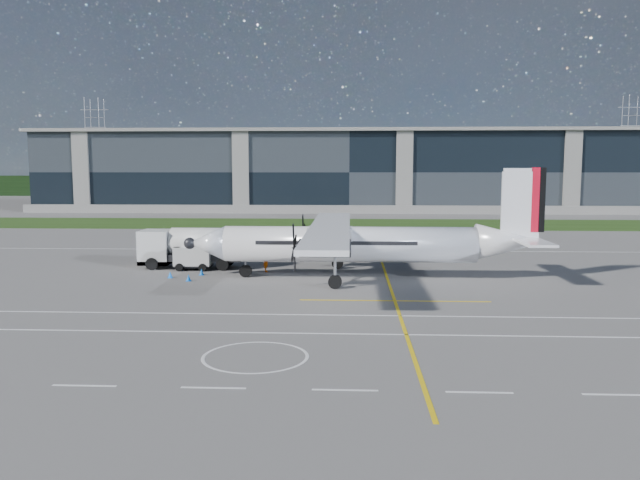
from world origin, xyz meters
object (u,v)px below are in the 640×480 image
at_px(pylon_west, 96,147).
at_px(safety_cone_stbdwing, 334,249).
at_px(safety_cone_fwd, 170,275).
at_px(baggage_tug, 193,258).
at_px(safety_cone_nose_port, 189,278).
at_px(turboprop_aircraft, 363,223).
at_px(safety_cone_nose_stbd, 202,272).
at_px(pylon_east, 631,146).
at_px(ground_crew_person, 266,259).
at_px(fuel_tanker_truck, 184,248).

relative_size(pylon_west, safety_cone_stbdwing, 60.00).
bearing_deg(safety_cone_fwd, baggage_tug, 78.53).
height_order(safety_cone_fwd, safety_cone_nose_port, same).
distance_m(turboprop_aircraft, safety_cone_stbdwing, 15.38).
bearing_deg(safety_cone_nose_stbd, turboprop_aircraft, -3.22).
distance_m(pylon_east, ground_crew_person, 172.38).
distance_m(pylon_east, safety_cone_stbdwing, 159.46).
relative_size(pylon_west, turboprop_aircraft, 1.08).
xyz_separation_m(turboprop_aircraft, baggage_tug, (-13.81, 3.32, -3.22)).
distance_m(ground_crew_person, safety_cone_fwd, 7.64).
distance_m(pylon_west, turboprop_aircraft, 169.03).
bearing_deg(pylon_west, safety_cone_nose_port, -65.50).
xyz_separation_m(ground_crew_person, safety_cone_nose_stbd, (-4.82, -1.81, -0.78)).
bearing_deg(safety_cone_fwd, pylon_west, 114.13).
height_order(pylon_east, baggage_tug, pylon_east).
bearing_deg(safety_cone_stbdwing, ground_crew_person, -113.16).
xyz_separation_m(pylon_east, safety_cone_nose_stbd, (-96.39, -147.19, -14.75)).
relative_size(safety_cone_nose_stbd, safety_cone_nose_port, 1.00).
relative_size(baggage_tug, safety_cone_fwd, 6.34).
relative_size(ground_crew_person, safety_cone_nose_stbd, 4.11).
bearing_deg(turboprop_aircraft, fuel_tanker_truck, 163.92).
height_order(fuel_tanker_truck, safety_cone_stbdwing, fuel_tanker_truck).
height_order(pylon_west, baggage_tug, pylon_west).
bearing_deg(fuel_tanker_truck, safety_cone_stbdwing, 40.16).
bearing_deg(fuel_tanker_truck, safety_cone_nose_port, -72.49).
xyz_separation_m(pylon_west, safety_cone_nose_port, (68.26, -149.77, -14.75)).
relative_size(pylon_west, fuel_tanker_truck, 3.34).
distance_m(pylon_east, baggage_tug, 175.04).
distance_m(pylon_west, safety_cone_stbdwing, 155.41).
distance_m(baggage_tug, safety_cone_stbdwing, 16.03).
distance_m(pylon_west, pylon_east, 165.00).
relative_size(pylon_east, safety_cone_stbdwing, 60.00).
relative_size(safety_cone_fwd, safety_cone_nose_port, 1.00).
relative_size(pylon_east, turboprop_aircraft, 1.08).
bearing_deg(safety_cone_fwd, pylon_east, 56.45).
xyz_separation_m(safety_cone_nose_stbd, safety_cone_nose_port, (-0.35, -2.58, 0.00)).
relative_size(pylon_west, ground_crew_person, 14.61).
distance_m(turboprop_aircraft, baggage_tug, 14.57).
xyz_separation_m(safety_cone_fwd, safety_cone_nose_port, (1.74, -1.25, 0.00)).
xyz_separation_m(pylon_west, pylon_east, (165.00, 0.00, 0.00)).
bearing_deg(fuel_tanker_truck, pylon_east, 55.51).
height_order(turboprop_aircraft, ground_crew_person, turboprop_aircraft).
relative_size(fuel_tanker_truck, ground_crew_person, 4.37).
relative_size(pylon_east, fuel_tanker_truck, 3.34).
distance_m(fuel_tanker_truck, safety_cone_nose_port, 6.60).
xyz_separation_m(fuel_tanker_truck, safety_cone_nose_port, (1.94, -6.15, -1.43)).
bearing_deg(baggage_tug, turboprop_aircraft, -13.51).
bearing_deg(safety_cone_nose_stbd, pylon_west, 114.99).
xyz_separation_m(turboprop_aircraft, ground_crew_person, (-7.70, 2.52, -3.15)).
distance_m(fuel_tanker_truck, safety_cone_nose_stbd, 4.48).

